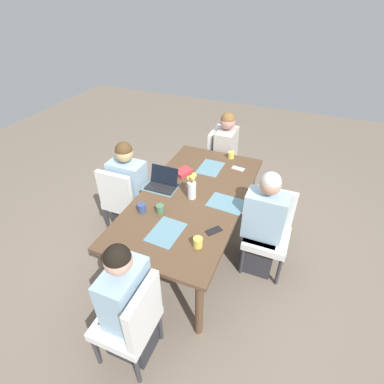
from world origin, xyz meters
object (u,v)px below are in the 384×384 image
person_near_left_far (262,228)px  person_far_right_near (130,194)px  person_head_left_left_mid (128,308)px  coffee_mug_near_right (231,155)px  chair_far_right_near (123,198)px  coffee_mug_near_left (142,208)px  chair_head_right_left_near (221,157)px  person_head_right_left_near (225,158)px  phone_black (214,231)px  chair_near_left_far (269,227)px  phone_silver (238,169)px  laptop_far_right_near (162,183)px  coffee_mug_centre_left (198,242)px  dining_table (192,201)px  chair_head_left_left_mid (133,320)px  coffee_mug_centre_right (160,209)px  book_red_cover (183,172)px  flower_vase (192,186)px

person_near_left_far → person_far_right_near: bearing=89.8°
person_head_left_left_mid → coffee_mug_near_right: size_ratio=14.64×
chair_far_right_near → coffee_mug_near_left: chair_far_right_near is taller
chair_head_right_left_near → person_head_right_left_near: size_ratio=0.75×
person_far_right_near → phone_black: size_ratio=7.97×
chair_near_left_far → person_far_right_near: (-0.07, 1.63, 0.03)m
chair_head_right_left_near → phone_silver: (-0.63, -0.40, 0.25)m
person_head_right_left_near → laptop_far_right_near: size_ratio=3.73×
chair_far_right_near → coffee_mug_centre_left: (-0.61, -1.19, 0.29)m
person_head_right_left_near → coffee_mug_near_left: bearing=168.8°
dining_table → coffee_mug_centre_left: 0.73m
chair_head_left_left_mid → person_head_left_left_mid: person_head_left_left_mid is taller
coffee_mug_centre_right → chair_head_left_left_mid: bearing=-166.0°
chair_head_right_left_near → phone_black: bearing=-164.8°
phone_black → coffee_mug_near_left: bearing=-52.6°
phone_black → chair_far_right_near: bearing=-69.6°
dining_table → chair_near_left_far: size_ratio=2.29×
coffee_mug_centre_left → person_head_left_left_mid: bearing=151.4°
coffee_mug_centre_left → book_red_cover: (1.02, 0.58, -0.02)m
flower_vase → coffee_mug_near_right: 0.97m
phone_silver → chair_far_right_near: bearing=40.5°
phone_silver → person_head_left_left_mid: bearing=88.6°
coffee_mug_near_right → phone_silver: (-0.23, -0.16, -0.04)m
chair_far_right_near → coffee_mug_near_right: 1.44m
chair_near_left_far → laptop_far_right_near: (-0.07, 1.19, 0.29)m
person_near_left_far → coffee_mug_near_right: (0.91, 0.62, 0.26)m
person_far_right_near → laptop_far_right_near: size_ratio=3.73×
person_head_right_left_near → chair_far_right_near: (-1.32, 0.85, -0.03)m
chair_head_right_left_near → book_red_cover: (-0.98, 0.17, 0.27)m
chair_far_right_near → book_red_cover: 0.78m
laptop_far_right_near → coffee_mug_near_right: size_ratio=3.92×
chair_near_left_far → chair_far_right_near: bearing=94.8°
chair_far_right_near → coffee_mug_centre_right: 0.82m
chair_head_right_left_near → laptop_far_right_near: (-1.30, 0.27, 0.29)m
dining_table → coffee_mug_centre_left: bearing=-153.8°
person_head_right_left_near → chair_far_right_near: bearing=147.3°
person_far_right_near → chair_near_left_far: bearing=-87.6°
chair_head_right_left_near → book_red_cover: chair_head_right_left_near is taller
person_head_right_left_near → person_head_left_left_mid: bearing=-180.0°
coffee_mug_near_right → laptop_far_right_near: bearing=150.2°
chair_far_right_near → coffee_mug_centre_left: 1.37m
chair_head_right_left_near → coffee_mug_near_left: 1.81m
dining_table → person_far_right_near: bearing=87.3°
laptop_far_right_near → person_head_left_left_mid: bearing=-165.1°
chair_near_left_far → chair_head_right_left_near: bearing=36.6°
person_head_right_left_near → coffee_mug_centre_right: size_ratio=13.40×
book_red_cover → person_near_left_far: bearing=-87.2°
person_head_right_left_near → chair_head_right_left_near: bearing=51.2°
person_far_right_near → person_near_left_far: bearing=-90.2°
chair_head_left_left_mid → chair_far_right_near: 1.59m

